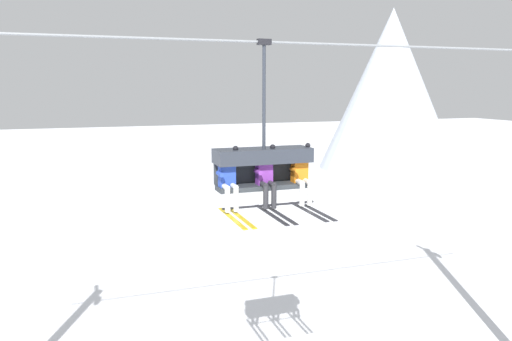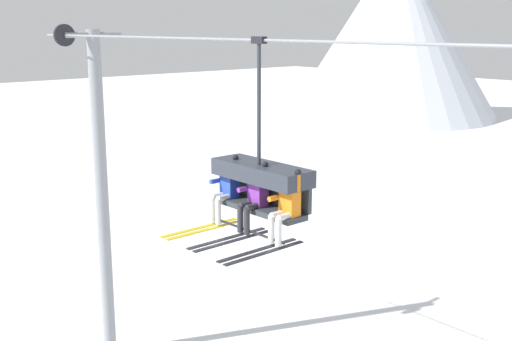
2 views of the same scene
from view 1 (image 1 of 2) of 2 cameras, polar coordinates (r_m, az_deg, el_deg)
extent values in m
cone|color=silver|center=(53.05, 15.11, 8.90)|extent=(14.01, 14.01, 16.07)
cylinder|color=gray|center=(10.53, 4.27, 14.34)|extent=(18.16, 0.05, 0.05)
cube|color=#33383D|center=(10.46, 0.89, -1.84)|extent=(1.99, 0.48, 0.10)
cube|color=#33383D|center=(10.67, 0.37, -0.11)|extent=(1.99, 0.08, 0.45)
cube|color=#2D333D|center=(10.41, 0.79, 1.73)|extent=(2.03, 0.68, 0.30)
cylinder|color=black|center=(10.24, 1.51, -3.98)|extent=(1.99, 0.04, 0.04)
cylinder|color=#2D333D|center=(10.26, 0.92, 8.35)|extent=(0.07, 0.07, 2.10)
cube|color=black|center=(10.30, 0.93, 14.48)|extent=(0.28, 0.12, 0.12)
cube|color=#2847B7|center=(10.13, -3.35, -0.43)|extent=(0.32, 0.22, 0.52)
sphere|color=silver|center=(10.08, -3.37, 1.58)|extent=(0.22, 0.22, 0.22)
ellipsoid|color=black|center=(9.98, -3.21, 1.50)|extent=(0.17, 0.04, 0.08)
cylinder|color=silver|center=(9.99, -3.55, -1.86)|extent=(0.11, 0.34, 0.11)
cylinder|color=silver|center=(10.04, -2.58, -1.80)|extent=(0.11, 0.34, 0.11)
cylinder|color=silver|center=(9.88, -3.26, -3.41)|extent=(0.11, 0.11, 0.48)
cylinder|color=silver|center=(9.93, -2.29, -3.34)|extent=(0.11, 0.11, 0.48)
cube|color=gold|center=(9.67, -2.75, -5.46)|extent=(0.09, 1.70, 0.02)
cube|color=gold|center=(9.72, -1.76, -5.37)|extent=(0.09, 1.70, 0.02)
cylinder|color=#2847B7|center=(9.94, -4.14, -0.41)|extent=(0.09, 0.30, 0.09)
cylinder|color=#2847B7|center=(10.13, -2.35, 1.58)|extent=(0.09, 0.09, 0.30)
sphere|color=black|center=(10.11, -2.36, 2.53)|extent=(0.11, 0.11, 0.11)
cube|color=purple|center=(10.38, 0.93, -0.18)|extent=(0.32, 0.22, 0.52)
sphere|color=maroon|center=(10.33, 0.94, 1.78)|extent=(0.22, 0.22, 0.22)
ellipsoid|color=black|center=(10.23, 1.14, 1.71)|extent=(0.17, 0.04, 0.08)
cylinder|color=#2D2D33|center=(10.24, 0.80, -1.57)|extent=(0.11, 0.34, 0.11)
cylinder|color=#2D2D33|center=(10.30, 1.72, -1.51)|extent=(0.11, 0.34, 0.11)
cylinder|color=#2D2D33|center=(10.13, 1.13, -3.08)|extent=(0.11, 0.11, 0.48)
cylinder|color=#2D2D33|center=(10.19, 2.06, -3.01)|extent=(0.11, 0.11, 0.48)
cube|color=#232328|center=(9.93, 1.73, -5.06)|extent=(0.09, 1.70, 0.02)
cube|color=#232328|center=(9.99, 2.67, -4.98)|extent=(0.09, 1.70, 0.02)
cylinder|color=purple|center=(10.17, 0.24, -0.15)|extent=(0.09, 0.30, 0.09)
cylinder|color=purple|center=(10.40, 1.91, 1.78)|extent=(0.09, 0.09, 0.30)
sphere|color=black|center=(10.37, 1.91, 2.71)|extent=(0.11, 0.11, 0.11)
cube|color=orange|center=(10.69, 4.99, 0.06)|extent=(0.32, 0.22, 0.52)
sphere|color=maroon|center=(10.63, 5.02, 1.97)|extent=(0.22, 0.22, 0.22)
ellipsoid|color=black|center=(10.54, 5.25, 1.90)|extent=(0.17, 0.04, 0.08)
cylinder|color=silver|center=(10.54, 4.92, -1.29)|extent=(0.11, 0.34, 0.11)
cylinder|color=silver|center=(10.61, 5.79, -1.23)|extent=(0.11, 0.34, 0.11)
cylinder|color=silver|center=(10.43, 5.29, -2.75)|extent=(0.11, 0.11, 0.48)
cylinder|color=silver|center=(10.51, 6.16, -2.68)|extent=(0.11, 0.11, 0.48)
cube|color=#232328|center=(10.24, 5.96, -4.66)|extent=(0.09, 1.70, 0.02)
cube|color=#232328|center=(10.31, 6.85, -4.57)|extent=(0.09, 1.70, 0.02)
cylinder|color=orange|center=(10.47, 4.40, 0.09)|extent=(0.09, 0.30, 0.09)
cylinder|color=orange|center=(10.71, 5.93, 1.96)|extent=(0.09, 0.09, 0.30)
sphere|color=black|center=(10.69, 5.95, 2.86)|extent=(0.11, 0.11, 0.11)
camera|label=2|loc=(12.08, 60.72, 10.14)|focal=45.00mm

